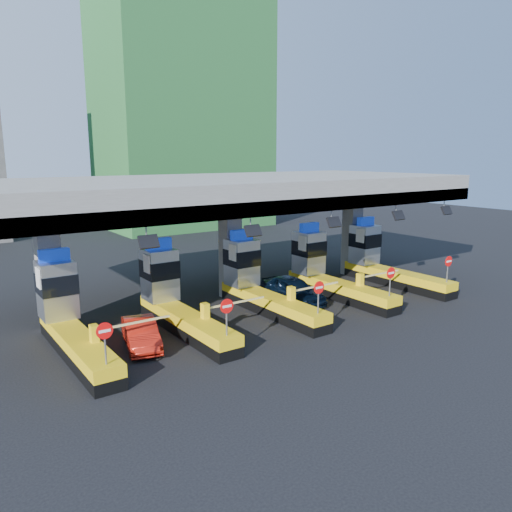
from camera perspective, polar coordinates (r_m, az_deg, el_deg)
ground at (r=27.26m, az=0.49°, el=-6.11°), size 120.00×120.00×0.00m
toll_canopy at (r=28.44m, az=-2.89°, el=7.22°), size 28.00×12.09×7.00m
toll_lane_far_left at (r=23.03m, az=-20.72°, el=-6.58°), size 4.43×8.00×4.16m
toll_lane_left at (r=24.64m, az=-9.40°, el=-4.80°), size 4.43×8.00×4.16m
toll_lane_center at (r=27.09m, az=0.16°, el=-3.15°), size 4.43×8.00×4.16m
toll_lane_right at (r=30.18m, az=7.92°, el=-1.73°), size 4.43×8.00×4.16m
toll_lane_far_right at (r=33.73m, az=14.14°, el=-0.57°), size 4.43×8.00×4.16m
bg_building_scaffold at (r=59.92m, az=-8.45°, el=16.89°), size 18.00×12.00×28.00m
van at (r=28.28m, az=4.17°, el=-3.89°), size 1.79×4.45×1.52m
red_car at (r=22.52m, az=-13.02°, el=-8.61°), size 2.20×3.96×1.24m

